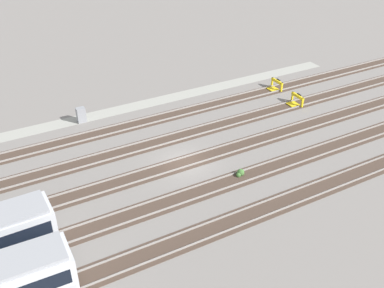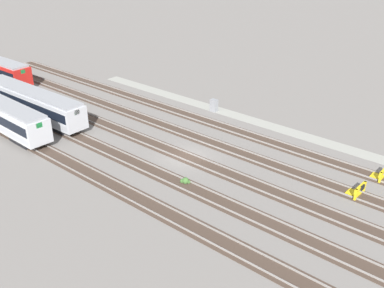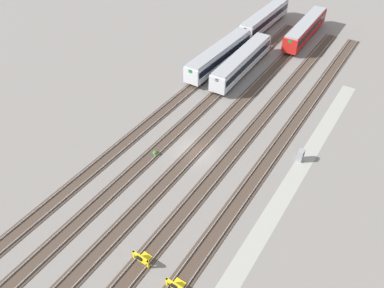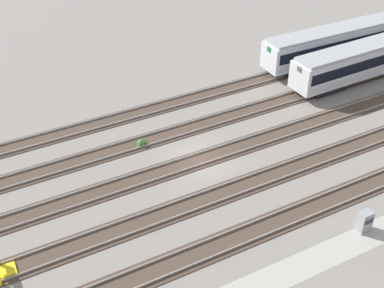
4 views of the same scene
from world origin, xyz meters
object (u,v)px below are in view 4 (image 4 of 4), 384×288
at_px(subway_car_front_row_centre, 370,58).
at_px(bumper_stop_near_inner_track, 1,268).
at_px(weed_clump, 141,143).
at_px(subway_car_front_row_left_inner, 340,42).
at_px(electrical_cabinet, 365,221).

relative_size(subway_car_front_row_centre, bumper_stop_near_inner_track, 8.99).
xyz_separation_m(subway_car_front_row_centre, weed_clump, (-25.00, -0.33, -1.80)).
relative_size(subway_car_front_row_left_inner, electrical_cabinet, 11.29).
distance_m(subway_car_front_row_left_inner, bumper_stop_near_inner_track, 40.40).
distance_m(subway_car_front_row_centre, weed_clump, 25.07).
xyz_separation_m(bumper_stop_near_inner_track, weed_clump, (13.16, 8.42, -0.27)).
xyz_separation_m(electrical_cabinet, weed_clump, (-9.17, 16.14, -0.56)).
xyz_separation_m(subway_car_front_row_left_inner, weed_clump, (-25.00, -4.74, -1.80)).
bearing_deg(electrical_cabinet, bumper_stop_near_inner_track, 160.94).
distance_m(bumper_stop_near_inner_track, electrical_cabinet, 23.64).
bearing_deg(subway_car_front_row_centre, bumper_stop_near_inner_track, -167.08).
height_order(bumper_stop_near_inner_track, weed_clump, bumper_stop_near_inner_track).
bearing_deg(subway_car_front_row_left_inner, electrical_cabinet, -127.16).
bearing_deg(subway_car_front_row_left_inner, weed_clump, -169.26).
bearing_deg(subway_car_front_row_centre, weed_clump, -179.24).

